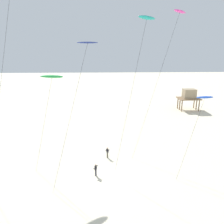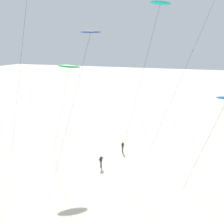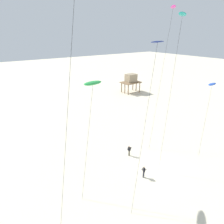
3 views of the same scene
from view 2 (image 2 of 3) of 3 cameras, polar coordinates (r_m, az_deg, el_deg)
ground_plane at (r=27.43m, az=2.94°, el=-15.96°), size 260.00×260.00×0.00m
kite_navy at (r=23.12m, az=-6.19°, el=19.79°), size 5.51×2.76×16.65m
kite_teal at (r=24.21m, az=12.89°, el=26.41°), size 4.96×2.70×19.64m
kite_green at (r=28.79m, az=-11.65°, el=12.03°), size 4.29×2.48×12.91m
kite_flyer_nearest at (r=27.80m, az=-3.04°, el=-13.28°), size 0.65×0.66×1.67m
kite_flyer_middle at (r=31.35m, az=2.92°, el=-9.47°), size 0.70×0.71×1.67m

